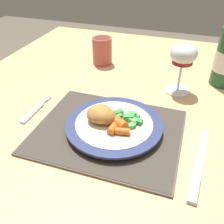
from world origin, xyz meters
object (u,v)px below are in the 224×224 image
at_px(drinking_cup, 102,50).
at_px(wine_glass, 183,57).
at_px(fork, 35,111).
at_px(table_knife, 198,169).
at_px(dining_table, 137,118).
at_px(dinner_plate, 114,125).

bearing_deg(drinking_cup, wine_glass, -22.35).
height_order(fork, wine_glass, wine_glass).
xyz_separation_m(table_knife, wine_glass, (-0.08, 0.31, 0.11)).
relative_size(table_knife, drinking_cup, 2.25).
bearing_deg(wine_glass, table_knife, -76.20).
xyz_separation_m(fork, table_knife, (0.43, -0.07, 0.00)).
bearing_deg(fork, dining_table, 35.76).
bearing_deg(dining_table, table_knife, -53.80).
bearing_deg(drinking_cup, fork, -100.66).
height_order(wine_glass, drinking_cup, wine_glass).
height_order(dinner_plate, fork, dinner_plate).
distance_m(dinner_plate, drinking_cup, 0.40).
distance_m(dining_table, wine_glass, 0.24).
distance_m(wine_glass, drinking_cup, 0.32).
bearing_deg(wine_glass, dining_table, -152.77).
height_order(fork, drinking_cup, drinking_cup).
xyz_separation_m(dining_table, table_knife, (0.18, -0.25, 0.09)).
height_order(dining_table, wine_glass, wine_glass).
xyz_separation_m(dining_table, drinking_cup, (-0.18, 0.17, 0.14)).
bearing_deg(dinner_plate, wine_glass, 62.72).
xyz_separation_m(wine_glass, drinking_cup, (-0.29, 0.12, -0.06)).
height_order(dining_table, dinner_plate, dinner_plate).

